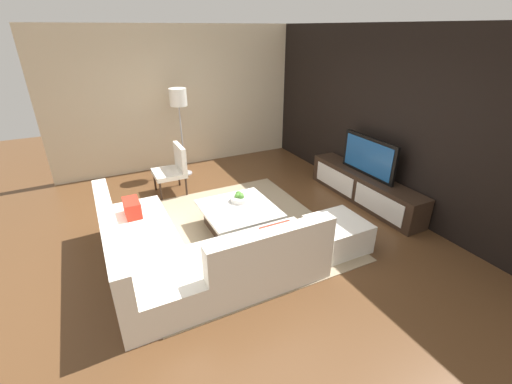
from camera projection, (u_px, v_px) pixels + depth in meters
ground_plane at (236, 235)px, 5.00m from camera, size 14.00×14.00×0.00m
feature_wall_back at (388, 119)px, 5.49m from camera, size 6.40×0.12×2.80m
side_wall_left at (180, 99)px, 7.05m from camera, size 0.12×5.20×2.80m
area_rug at (233, 231)px, 5.08m from camera, size 2.98×2.76×0.01m
media_console at (364, 188)px, 5.86m from camera, size 2.34×0.43×0.50m
television at (369, 156)px, 5.61m from camera, size 1.15×0.06×0.64m
sectional_couch at (186, 253)px, 4.12m from camera, size 2.35×2.37×0.82m
coffee_table at (239, 218)px, 5.03m from camera, size 1.04×1.01×0.38m
accent_chair_near at (174, 167)px, 6.11m from camera, size 0.56×0.53×0.87m
floor_lamp at (179, 103)px, 6.46m from camera, size 0.32×0.32×1.71m
ottoman at (337, 234)px, 4.65m from camera, size 0.70×0.70×0.40m
fruit_bowl at (240, 198)px, 5.12m from camera, size 0.28×0.28×0.14m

